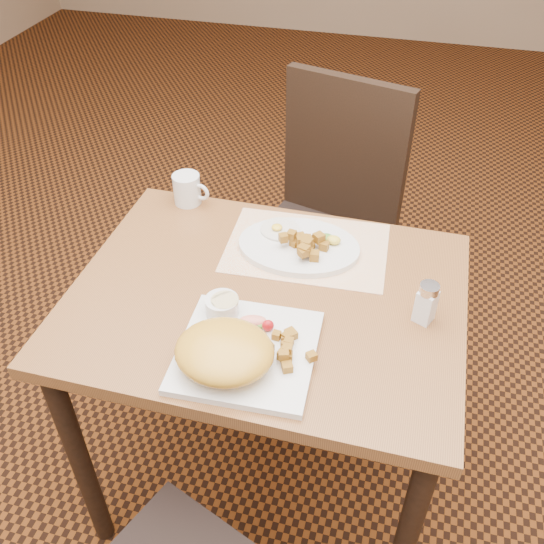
{
  "coord_description": "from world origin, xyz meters",
  "views": [
    {
      "loc": [
        0.28,
        -1.0,
        1.69
      ],
      "look_at": [
        0.01,
        -0.0,
        0.82
      ],
      "focal_mm": 40.0,
      "sensor_mm": 36.0,
      "label": 1
    }
  ],
  "objects_px": {
    "salt_shaker": "(426,302)",
    "chair_far": "(326,215)",
    "plate_square": "(247,352)",
    "plate_oval": "(299,246)",
    "table": "(267,327)",
    "coffee_mug": "(188,189)"
  },
  "relations": [
    {
      "from": "salt_shaker",
      "to": "chair_far",
      "type": "bearing_deg",
      "value": 116.9
    },
    {
      "from": "plate_square",
      "to": "salt_shaker",
      "type": "bearing_deg",
      "value": 29.74
    },
    {
      "from": "salt_shaker",
      "to": "plate_oval",
      "type": "bearing_deg",
      "value": 151.54
    },
    {
      "from": "plate_square",
      "to": "plate_oval",
      "type": "xyz_separation_m",
      "value": [
        0.03,
        0.37,
        0.0
      ]
    },
    {
      "from": "chair_far",
      "to": "plate_oval",
      "type": "xyz_separation_m",
      "value": [
        0.01,
        -0.47,
        0.22
      ]
    },
    {
      "from": "chair_far",
      "to": "plate_square",
      "type": "relative_size",
      "value": 3.46
    },
    {
      "from": "plate_square",
      "to": "plate_oval",
      "type": "bearing_deg",
      "value": 86.08
    },
    {
      "from": "plate_oval",
      "to": "table",
      "type": "bearing_deg",
      "value": -101.21
    },
    {
      "from": "coffee_mug",
      "to": "table",
      "type": "bearing_deg",
      "value": -45.35
    },
    {
      "from": "table",
      "to": "coffee_mug",
      "type": "relative_size",
      "value": 8.39
    },
    {
      "from": "salt_shaker",
      "to": "coffee_mug",
      "type": "height_order",
      "value": "salt_shaker"
    },
    {
      "from": "chair_far",
      "to": "salt_shaker",
      "type": "relative_size",
      "value": 9.7
    },
    {
      "from": "table",
      "to": "plate_square",
      "type": "bearing_deg",
      "value": -86.89
    },
    {
      "from": "plate_square",
      "to": "table",
      "type": "bearing_deg",
      "value": 93.11
    },
    {
      "from": "table",
      "to": "salt_shaker",
      "type": "xyz_separation_m",
      "value": [
        0.35,
        0.01,
        0.16
      ]
    },
    {
      "from": "chair_far",
      "to": "plate_square",
      "type": "bearing_deg",
      "value": 103.95
    },
    {
      "from": "chair_far",
      "to": "plate_oval",
      "type": "bearing_deg",
      "value": 106.11
    },
    {
      "from": "plate_square",
      "to": "salt_shaker",
      "type": "distance_m",
      "value": 0.4
    },
    {
      "from": "salt_shaker",
      "to": "table",
      "type": "bearing_deg",
      "value": -178.89
    },
    {
      "from": "plate_square",
      "to": "plate_oval",
      "type": "relative_size",
      "value": 0.92
    },
    {
      "from": "table",
      "to": "plate_oval",
      "type": "distance_m",
      "value": 0.22
    },
    {
      "from": "chair_far",
      "to": "plate_oval",
      "type": "height_order",
      "value": "chair_far"
    }
  ]
}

